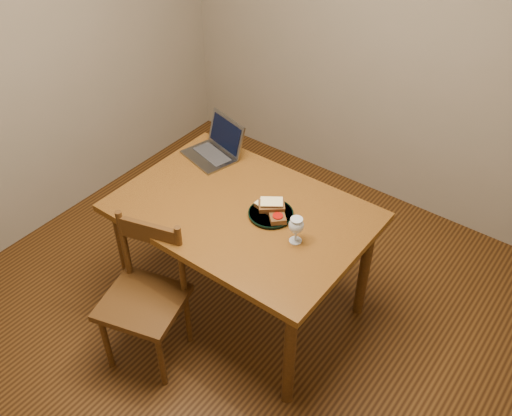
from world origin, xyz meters
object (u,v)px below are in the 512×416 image
Objects in this scene: table at (243,222)px; laptop at (217,146)px; chair at (144,292)px; milk_glass at (296,230)px; plate at (271,214)px.

laptop is at bearing 144.29° from table.
table is 2.65× the size of chair.
laptop reaches higher than milk_glass.
laptop is (-0.23, 0.87, 0.33)m from chair.
table is 5.56× the size of plate.
laptop is at bearing 156.31° from milk_glass.
plate is (0.15, 0.05, 0.10)m from table.
chair reaches higher than table.
table is at bearing 53.98° from chair.
laptop is at bearing 88.58° from chair.
table is at bearing 174.39° from milk_glass.
plate is 1.62× the size of milk_glass.
plate is at bearing 43.93° from chair.
table is 3.69× the size of laptop.
milk_glass is (0.21, -0.08, 0.06)m from plate.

